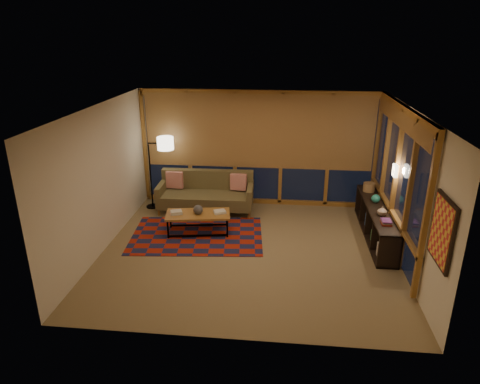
# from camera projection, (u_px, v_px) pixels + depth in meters

# --- Properties ---
(floor) EXTENTS (5.50, 5.00, 0.01)m
(floor) POSITION_uv_depth(u_px,v_px,m) (249.00, 251.00, 8.14)
(floor) COLOR #8D7A57
(floor) RESTS_ON ground
(ceiling) EXTENTS (5.50, 5.00, 0.01)m
(ceiling) POSITION_uv_depth(u_px,v_px,m) (250.00, 109.00, 7.18)
(ceiling) COLOR beige
(ceiling) RESTS_ON walls
(walls) EXTENTS (5.51, 5.01, 2.70)m
(walls) POSITION_uv_depth(u_px,v_px,m) (249.00, 184.00, 7.66)
(walls) COLOR #EDE3C5
(walls) RESTS_ON floor
(window_wall_back) EXTENTS (5.30, 0.16, 2.60)m
(window_wall_back) POSITION_uv_depth(u_px,v_px,m) (258.00, 149.00, 9.92)
(window_wall_back) COLOR brown
(window_wall_back) RESTS_ON walls
(window_wall_right) EXTENTS (0.16, 3.70, 2.60)m
(window_wall_right) POSITION_uv_depth(u_px,v_px,m) (395.00, 178.00, 7.95)
(window_wall_right) COLOR brown
(window_wall_right) RESTS_ON walls
(wall_art) EXTENTS (0.06, 0.74, 0.94)m
(wall_art) POSITION_uv_depth(u_px,v_px,m) (442.00, 231.00, 5.64)
(wall_art) COLOR red
(wall_art) RESTS_ON walls
(wall_sconce) EXTENTS (0.12, 0.18, 0.22)m
(wall_sconce) POSITION_uv_depth(u_px,v_px,m) (395.00, 171.00, 7.75)
(wall_sconce) COLOR white
(wall_sconce) RESTS_ON walls
(sofa) EXTENTS (2.17, 0.92, 0.88)m
(sofa) POSITION_uv_depth(u_px,v_px,m) (206.00, 193.00, 9.79)
(sofa) COLOR brown
(sofa) RESTS_ON floor
(pillow_left) EXTENTS (0.40, 0.15, 0.39)m
(pillow_left) POSITION_uv_depth(u_px,v_px,m) (175.00, 181.00, 9.99)
(pillow_left) COLOR red
(pillow_left) RESTS_ON sofa
(pillow_right) EXTENTS (0.39, 0.17, 0.37)m
(pillow_right) POSITION_uv_depth(u_px,v_px,m) (239.00, 184.00, 9.84)
(pillow_right) COLOR red
(pillow_right) RESTS_ON sofa
(area_rug) EXTENTS (2.78, 1.99, 0.01)m
(area_rug) POSITION_uv_depth(u_px,v_px,m) (197.00, 235.00, 8.75)
(area_rug) COLOR #9D1E0D
(area_rug) RESTS_ON floor
(coffee_table) EXTENTS (1.37, 0.78, 0.43)m
(coffee_table) POSITION_uv_depth(u_px,v_px,m) (198.00, 223.00, 8.80)
(coffee_table) COLOR brown
(coffee_table) RESTS_ON floor
(book_stack_a) EXTENTS (0.29, 0.26, 0.07)m
(book_stack_a) POSITION_uv_depth(u_px,v_px,m) (176.00, 212.00, 8.68)
(book_stack_a) COLOR beige
(book_stack_a) RESTS_ON coffee_table
(book_stack_b) EXTENTS (0.30, 0.27, 0.05)m
(book_stack_b) POSITION_uv_depth(u_px,v_px,m) (220.00, 211.00, 8.76)
(book_stack_b) COLOR beige
(book_stack_b) RESTS_ON coffee_table
(ceramic_pot) EXTENTS (0.20, 0.20, 0.20)m
(ceramic_pot) POSITION_uv_depth(u_px,v_px,m) (198.00, 209.00, 8.66)
(ceramic_pot) COLOR black
(ceramic_pot) RESTS_ON coffee_table
(floor_lamp) EXTENTS (0.60, 0.42, 1.70)m
(floor_lamp) POSITION_uv_depth(u_px,v_px,m) (150.00, 173.00, 9.86)
(floor_lamp) COLOR black
(floor_lamp) RESTS_ON floor
(bookshelf) EXTENTS (0.40, 2.59, 0.65)m
(bookshelf) POSITION_uv_depth(u_px,v_px,m) (376.00, 222.00, 8.59)
(bookshelf) COLOR black
(bookshelf) RESTS_ON floor
(basket) EXTENTS (0.28, 0.28, 0.19)m
(basket) POSITION_uv_depth(u_px,v_px,m) (369.00, 187.00, 9.28)
(basket) COLOR olive
(basket) RESTS_ON bookshelf
(teal_bowl) EXTENTS (0.22, 0.22, 0.18)m
(teal_bowl) POSITION_uv_depth(u_px,v_px,m) (376.00, 199.00, 8.66)
(teal_bowl) COLOR #248370
(teal_bowl) RESTS_ON bookshelf
(vase) EXTENTS (0.22, 0.22, 0.18)m
(vase) POSITION_uv_depth(u_px,v_px,m) (382.00, 211.00, 8.07)
(vase) COLOR tan
(vase) RESTS_ON bookshelf
(shelf_book_stack) EXTENTS (0.20, 0.25, 0.07)m
(shelf_book_stack) POSITION_uv_depth(u_px,v_px,m) (386.00, 222.00, 7.74)
(shelf_book_stack) COLOR beige
(shelf_book_stack) RESTS_ON bookshelf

